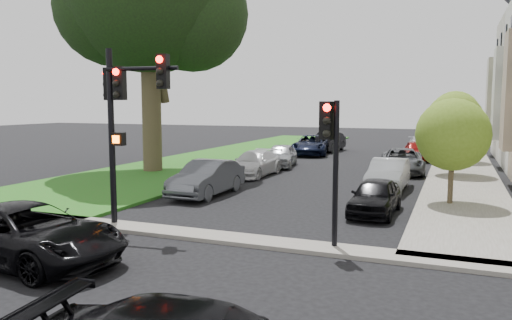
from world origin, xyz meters
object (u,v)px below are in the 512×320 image
at_px(car_parked_1, 388,175).
at_px(car_parked_4, 420,146).
at_px(car_parked_3, 417,151).
at_px(car_parked_0, 375,196).
at_px(car_parked_2, 402,161).
at_px(car_parked_5, 207,178).
at_px(traffic_signal_main, 123,105).
at_px(small_tree_b, 454,121).
at_px(small_tree_a, 453,135).
at_px(car_parked_7, 281,155).
at_px(small_tree_c, 455,115).
at_px(traffic_signal_secondary, 331,146).
at_px(car_cross_near, 26,234).
at_px(car_parked_6, 254,164).
at_px(car_parked_9, 328,142).
at_px(car_parked_8, 311,145).

distance_m(car_parked_1, car_parked_4, 16.96).
bearing_deg(car_parked_3, car_parked_0, -99.16).
xyz_separation_m(car_parked_2, car_parked_5, (-7.05, -10.24, 0.05)).
bearing_deg(car_parked_4, traffic_signal_main, -112.18).
distance_m(car_parked_3, car_parked_4, 3.91).
bearing_deg(small_tree_b, traffic_signal_main, -121.14).
height_order(small_tree_b, car_parked_0, small_tree_b).
distance_m(small_tree_a, traffic_signal_main, 12.09).
bearing_deg(car_parked_7, small_tree_c, 22.76).
bearing_deg(car_parked_4, car_parked_3, -96.96).
height_order(small_tree_c, traffic_signal_main, traffic_signal_main).
relative_size(traffic_signal_secondary, car_cross_near, 0.76).
xyz_separation_m(car_parked_6, car_parked_9, (0.38, 15.18, 0.12)).
xyz_separation_m(car_parked_3, car_parked_6, (-7.64, -11.08, -0.01)).
distance_m(small_tree_b, traffic_signal_secondary, 16.14).
bearing_deg(car_parked_6, car_parked_8, 91.82).
bearing_deg(car_parked_8, small_tree_c, -15.89).
relative_size(traffic_signal_main, car_parked_0, 1.49).
bearing_deg(car_parked_2, small_tree_a, -80.00).
height_order(car_parked_3, car_parked_6, car_parked_3).
xyz_separation_m(small_tree_b, small_tree_c, (-0.00, 6.77, 0.17)).
distance_m(small_tree_b, traffic_signal_main, 18.51).
distance_m(car_cross_near, car_parked_5, 9.78).
bearing_deg(car_parked_1, car_parked_5, -148.23).
distance_m(car_cross_near, car_parked_0, 11.30).
bearing_deg(car_parked_8, car_parked_1, -69.97).
bearing_deg(small_tree_a, car_parked_2, 106.82).
relative_size(car_parked_6, car_parked_9, 0.96).
bearing_deg(traffic_signal_main, car_parked_6, 92.14).
distance_m(car_parked_6, car_parked_7, 4.26).
xyz_separation_m(traffic_signal_main, car_parked_0, (7.09, 4.82, -3.24)).
height_order(small_tree_a, small_tree_b, small_tree_b).
bearing_deg(car_parked_4, small_tree_a, -90.39).
bearing_deg(car_parked_3, car_parked_1, -100.13).
bearing_deg(small_tree_a, traffic_signal_main, -142.59).
bearing_deg(small_tree_b, car_parked_4, 102.06).
bearing_deg(car_parked_7, traffic_signal_secondary, -76.52).
bearing_deg(car_parked_5, traffic_signal_secondary, -40.61).
bearing_deg(car_parked_6, car_parked_0, -42.30).
xyz_separation_m(car_parked_0, car_parked_1, (-0.19, 5.20, 0.07)).
xyz_separation_m(small_tree_b, car_parked_0, (-2.46, -11.00, -2.34)).
relative_size(car_parked_1, car_parked_9, 0.89).
height_order(car_parked_4, car_parked_5, car_parked_5).
bearing_deg(small_tree_b, small_tree_a, -90.00).
relative_size(traffic_signal_main, car_parked_7, 1.34).
relative_size(small_tree_a, traffic_signal_main, 0.73).
bearing_deg(car_parked_5, car_parked_4, 71.36).
bearing_deg(traffic_signal_secondary, small_tree_b, 79.49).
relative_size(small_tree_c, car_parked_2, 0.95).
xyz_separation_m(small_tree_c, car_parked_3, (-2.36, 0.47, -2.47)).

